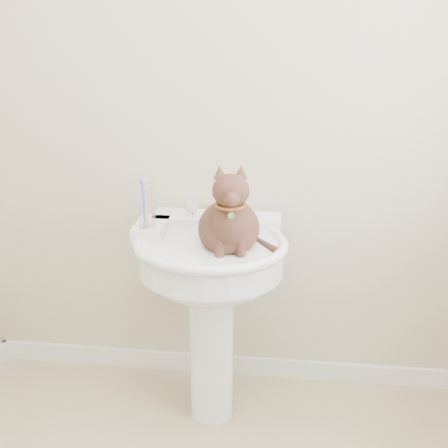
% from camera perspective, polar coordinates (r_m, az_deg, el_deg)
% --- Properties ---
extents(wall_back, '(2.20, 0.00, 2.50)m').
position_cam_1_polar(wall_back, '(2.23, 0.62, 12.33)').
color(wall_back, '#C3B39D').
rests_on(wall_back, ground).
extents(baseboard_back, '(2.20, 0.02, 0.09)m').
position_cam_1_polar(baseboard_back, '(2.68, 0.49, -14.09)').
color(baseboard_back, white).
rests_on(baseboard_back, floor).
extents(pedestal_sink, '(0.59, 0.58, 0.82)m').
position_cam_1_polar(pedestal_sink, '(2.14, -1.40, -5.21)').
color(pedestal_sink, white).
rests_on(pedestal_sink, floor).
extents(faucet, '(0.28, 0.12, 0.14)m').
position_cam_1_polar(faucet, '(2.19, -0.86, 1.53)').
color(faucet, silver).
rests_on(faucet, pedestal_sink).
extents(soap_bar, '(0.09, 0.06, 0.03)m').
position_cam_1_polar(soap_bar, '(2.28, 0.16, 1.59)').
color(soap_bar, orange).
rests_on(soap_bar, pedestal_sink).
extents(toothbrush_cup, '(0.07, 0.07, 0.19)m').
position_cam_1_polar(toothbrush_cup, '(2.12, -7.81, 0.91)').
color(toothbrush_cup, silver).
rests_on(toothbrush_cup, pedestal_sink).
extents(cat, '(0.25, 0.31, 0.45)m').
position_cam_1_polar(cat, '(2.00, 0.54, 0.11)').
color(cat, brown).
rests_on(cat, pedestal_sink).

